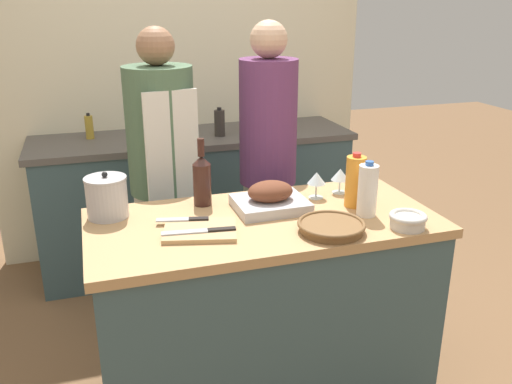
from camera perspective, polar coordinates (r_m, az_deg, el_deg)
name	(u,v)px	position (r m, az deg, el deg)	size (l,w,h in m)	color
kitchen_island	(263,310)	(2.44, 0.75, -12.36)	(1.43, 0.69, 0.88)	#3D565B
back_counter	(196,199)	(3.70, -6.32, -0.73)	(2.07, 0.60, 0.90)	#3D565B
back_wall	(181,69)	(3.84, -7.86, 12.66)	(2.57, 0.10, 2.55)	beige
roasting_pan	(270,199)	(2.31, 1.52, -0.71)	(0.31, 0.25, 0.13)	#BCBCC1
wicker_basket	(331,226)	(2.12, 7.93, -3.61)	(0.27, 0.27, 0.04)	brown
cutting_board	(200,230)	(2.11, -5.91, -4.03)	(0.32, 0.28, 0.02)	tan
stock_pot	(107,197)	(2.30, -15.44, -0.51)	(0.17, 0.17, 0.20)	#B7B7BC
mixing_bowl	(408,220)	(2.21, 15.69, -2.86)	(0.15, 0.15, 0.06)	beige
juice_jug	(355,181)	(2.37, 10.40, 1.11)	(0.09, 0.09, 0.24)	orange
milk_jug	(368,190)	(2.28, 11.66, 0.18)	(0.08, 0.08, 0.23)	white
wine_bottle_green	(202,179)	(2.36, -5.71, 1.36)	(0.08, 0.08, 0.30)	#381E19
wine_glass_left	(340,175)	(2.53, 8.85, 1.75)	(0.08, 0.08, 0.12)	silver
wine_glass_right	(317,179)	(2.45, 6.39, 1.37)	(0.08, 0.08, 0.12)	silver
knife_chef	(202,231)	(2.08, -5.75, -4.10)	(0.29, 0.06, 0.01)	#B7B7BC
knife_paring	(184,219)	(2.19, -7.54, -2.87)	(0.21, 0.08, 0.01)	#B7B7BC
condiment_bottle_tall	(220,123)	(3.51, -3.86, 7.27)	(0.07, 0.07, 0.19)	#332D28
condiment_bottle_short	(247,120)	(3.63, -0.91, 7.57)	(0.06, 0.06, 0.17)	#332D28
condiment_bottle_extra	(89,127)	(3.59, -17.15, 6.55)	(0.05, 0.05, 0.16)	#B28E2D
person_cook_aproned	(163,170)	(2.86, -9.74, 2.25)	(0.35, 0.37, 1.61)	beige
person_cook_guest	(268,159)	(2.93, 1.26, 3.44)	(0.31, 0.31, 1.64)	beige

